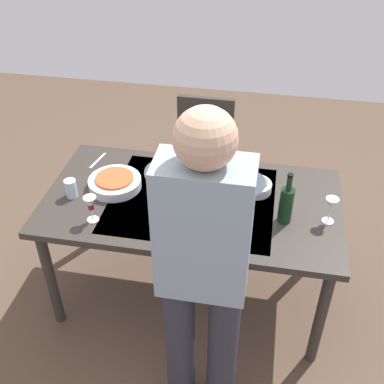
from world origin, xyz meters
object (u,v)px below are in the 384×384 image
at_px(side_bowl_salad, 256,186).
at_px(dinner_plate_near, 173,219).
at_px(wine_glass_left, 331,206).
at_px(person_server, 203,267).
at_px(wine_glass_right, 91,205).
at_px(water_cup_near_left, 71,188).
at_px(dining_table, 192,210).
at_px(water_cup_near_right, 202,163).
at_px(chair_near, 203,153).
at_px(serving_bowl_pasta, 115,182).
at_px(wine_bottle, 286,204).
at_px(dinner_plate_far, 174,177).

xyz_separation_m(side_bowl_salad, dinner_plate_near, (0.40, 0.33, -0.03)).
bearing_deg(wine_glass_left, person_server, 49.02).
distance_m(wine_glass_left, dinner_plate_near, 0.81).
xyz_separation_m(wine_glass_right, water_cup_near_left, (0.19, -0.18, -0.05)).
height_order(dining_table, water_cup_near_right, water_cup_near_right).
xyz_separation_m(water_cup_near_right, dinner_plate_near, (0.07, 0.49, -0.04)).
distance_m(wine_glass_left, wine_glass_right, 1.23).
height_order(wine_glass_left, water_cup_near_left, wine_glass_left).
height_order(chair_near, water_cup_near_left, chair_near).
xyz_separation_m(chair_near, person_server, (-0.25, 1.52, 0.43)).
bearing_deg(side_bowl_salad, water_cup_near_left, 13.08).
bearing_deg(wine_glass_right, wine_glass_left, -170.14).
bearing_deg(dinner_plate_near, serving_bowl_pasta, -30.16).
relative_size(chair_near, wine_glass_left, 6.03).
bearing_deg(person_server, serving_bowl_pasta, -49.34).
xyz_separation_m(water_cup_near_left, water_cup_near_right, (-0.67, -0.39, -0.00)).
xyz_separation_m(chair_near, wine_glass_left, (-0.80, 0.88, 0.33)).
xyz_separation_m(wine_bottle, water_cup_near_right, (0.50, -0.38, -0.06)).
bearing_deg(dining_table, wine_bottle, 169.88).
height_order(wine_glass_left, wine_glass_right, same).
bearing_deg(dinner_plate_far, wine_glass_left, 164.83).
bearing_deg(dinner_plate_near, person_server, 115.32).
height_order(water_cup_near_left, serving_bowl_pasta, water_cup_near_left).
bearing_deg(serving_bowl_pasta, wine_bottle, 172.67).
distance_m(chair_near, wine_glass_left, 1.23).
height_order(wine_bottle, side_bowl_salad, wine_bottle).
bearing_deg(side_bowl_salad, dinner_plate_near, 39.72).
relative_size(dinner_plate_near, dinner_plate_far, 1.00).
distance_m(chair_near, dinner_plate_near, 1.04).
bearing_deg(dinner_plate_far, side_bowl_salad, 175.55).
xyz_separation_m(water_cup_near_left, dinner_plate_far, (-0.52, -0.27, -0.05)).
bearing_deg(person_server, side_bowl_salad, -100.98).
relative_size(side_bowl_salad, dinner_plate_near, 0.78).
xyz_separation_m(person_server, serving_bowl_pasta, (0.63, -0.73, -0.18)).
bearing_deg(dinner_plate_far, serving_bowl_pasta, 24.81).
height_order(chair_near, wine_bottle, wine_bottle).
bearing_deg(side_bowl_salad, serving_bowl_pasta, 7.75).
xyz_separation_m(wine_bottle, wine_glass_right, (0.98, 0.18, -0.01)).
bearing_deg(water_cup_near_left, wine_glass_left, -178.61).
relative_size(wine_bottle, dinner_plate_near, 1.29).
relative_size(wine_bottle, water_cup_near_right, 3.03).
xyz_separation_m(wine_glass_left, side_bowl_salad, (0.39, -0.20, -0.07)).
bearing_deg(dining_table, wine_glass_left, 175.45).
relative_size(dining_table, chair_near, 1.80).
distance_m(water_cup_near_right, side_bowl_salad, 0.37).
bearing_deg(chair_near, dinner_plate_far, 83.89).
bearing_deg(wine_bottle, water_cup_near_left, 0.09).
height_order(wine_bottle, dinner_plate_near, wine_bottle).
xyz_separation_m(serving_bowl_pasta, side_bowl_salad, (-0.79, -0.11, 0.00)).
distance_m(dining_table, dinner_plate_near, 0.22).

